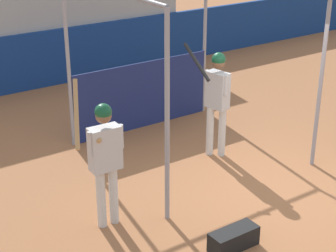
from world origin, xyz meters
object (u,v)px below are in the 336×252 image
player_batter (217,94)px  player_waiting (105,153)px  equipment_bag (234,239)px  baseball (111,145)px

player_batter → player_waiting: size_ratio=0.92×
player_batter → equipment_bag: 3.05m
equipment_bag → baseball: equipment_bag is taller
player_waiting → player_batter: bearing=-159.1°
player_batter → baseball: bearing=35.4°
player_batter → equipment_bag: player_batter is taller
equipment_bag → player_batter: bearing=56.1°
player_batter → baseball: (-1.39, 1.38, -1.14)m
player_batter → baseball: player_batter is taller
equipment_bag → baseball: (0.21, 3.77, -0.10)m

